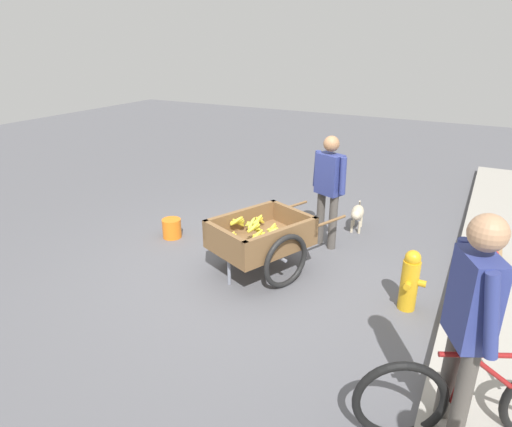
{
  "coord_description": "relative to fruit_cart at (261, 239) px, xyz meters",
  "views": [
    {
      "loc": [
        4.16,
        2.28,
        2.64
      ],
      "look_at": [
        -0.01,
        0.04,
        0.75
      ],
      "focal_mm": 30.88,
      "sensor_mm": 36.0,
      "label": 1
    }
  ],
  "objects": [
    {
      "name": "ground_plane",
      "position": [
        0.01,
        -0.1,
        -0.44
      ],
      "size": [
        24.0,
        24.0,
        0.0
      ],
      "primitive_type": "plane",
      "color": "#56565B"
    },
    {
      "name": "plastic_bucket",
      "position": [
        -0.29,
        -1.58,
        -0.3
      ],
      "size": [
        0.27,
        0.27,
        0.27
      ],
      "primitive_type": "cylinder",
      "color": "orange",
      "rests_on": "ground"
    },
    {
      "name": "bicycle",
      "position": [
        1.44,
        2.4,
        -0.09
      ],
      "size": [
        0.81,
        1.51,
        0.85
      ],
      "color": "black",
      "rests_on": "ground"
    },
    {
      "name": "fruit_cart",
      "position": [
        0.0,
        0.0,
        0.0
      ],
      "size": [
        1.81,
        1.33,
        0.71
      ],
      "color": "brown",
      "rests_on": "ground"
    },
    {
      "name": "vendor_person",
      "position": [
        -1.07,
        0.43,
        0.45
      ],
      "size": [
        0.31,
        0.5,
        1.51
      ],
      "color": "#4C4742",
      "rests_on": "ground"
    },
    {
      "name": "dog",
      "position": [
        -1.76,
        0.66,
        -0.17
      ],
      "size": [
        0.67,
        0.25,
        0.4
      ],
      "color": "beige",
      "rests_on": "ground"
    },
    {
      "name": "fire_hydrant",
      "position": [
        -0.03,
        1.71,
        -0.11
      ],
      "size": [
        0.25,
        0.25,
        0.67
      ],
      "color": "gold",
      "rests_on": "ground"
    },
    {
      "name": "cyclist_person",
      "position": [
        1.51,
        2.26,
        0.6
      ],
      "size": [
        0.47,
        0.34,
        1.71
      ],
      "color": "#4C4742",
      "rests_on": "ground"
    },
    {
      "name": "apple_crate",
      "position": [
        -1.36,
        2.39,
        -0.32
      ],
      "size": [
        0.44,
        0.32,
        0.3
      ],
      "color": "#99754C",
      "rests_on": "ground"
    }
  ]
}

